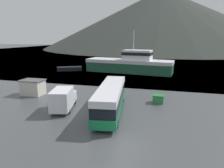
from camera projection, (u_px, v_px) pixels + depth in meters
ground_plane at (121, 146)px, 16.17m from camera, size 400.00×400.00×0.00m
water_surface at (160, 49)px, 146.80m from camera, size 240.00×240.00×0.00m
hill_backdrop at (162, 19)px, 165.36m from camera, size 190.83×190.83×46.41m
tour_bus at (111, 97)px, 23.15m from camera, size 3.98×11.93×3.18m
delivery_van at (63, 98)px, 24.13m from camera, size 3.40×5.93×2.64m
fishing_boat at (130, 63)px, 49.73m from camera, size 21.95×8.23×10.26m
storage_bin at (158, 99)px, 26.76m from camera, size 1.53×1.32×1.09m
dock_kiosk at (33, 87)px, 30.42m from camera, size 3.47×2.44×2.33m
small_boat at (70, 69)px, 52.47m from camera, size 6.55×4.52×1.02m
mooring_bollard at (102, 87)px, 33.82m from camera, size 0.33×0.33×0.68m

